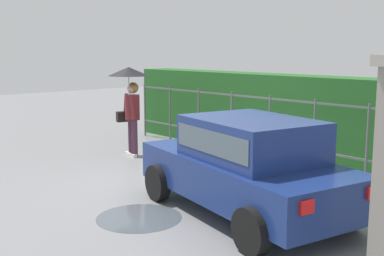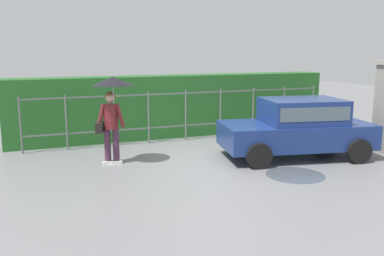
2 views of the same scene
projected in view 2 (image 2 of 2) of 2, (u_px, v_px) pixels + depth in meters
name	position (u px, v px, depth m)	size (l,w,h in m)	color
ground_plane	(221.00, 159.00, 10.38)	(40.00, 40.00, 0.00)	slate
car	(298.00, 126.00, 10.47)	(3.95, 2.42, 1.48)	navy
pedestrian	(111.00, 101.00, 9.65)	(0.94, 0.94, 2.08)	#47283D
fence_section	(186.00, 113.00, 12.42)	(9.18, 0.05, 1.50)	#59605B
hedge_row	(177.00, 106.00, 13.13)	(10.13, 0.90, 1.90)	#235B23
puddle_near	(295.00, 175.00, 9.08)	(1.28, 1.28, 0.00)	#4C545B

